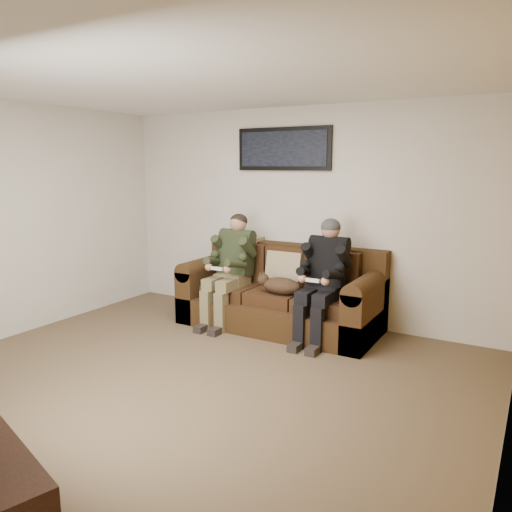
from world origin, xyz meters
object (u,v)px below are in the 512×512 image
Objects in this scene: sofa at (282,296)px; cat at (280,285)px; person_right at (324,272)px; framed_poster at (283,149)px; person_left at (231,262)px.

cat is (0.11, -0.27, 0.21)m from sofa.
cat is (-0.50, -0.08, -0.19)m from person_right.
cat is at bearing -170.98° from person_right.
cat is 0.53× the size of framed_poster.
framed_poster is (-0.80, 0.58, 1.35)m from person_right.
sofa is 1.87× the size of framed_poster.
framed_poster reaches higher than sofa.
person_right reaches higher than sofa.
cat is at bearing -68.71° from sofa.
person_right is 1.67m from framed_poster.
sofa is 1.76× the size of person_left.
sofa is 0.74m from person_right.
person_right is at bearing 0.02° from person_left.
framed_poster is at bearing 55.22° from person_left.
person_right is at bearing 9.02° from cat.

